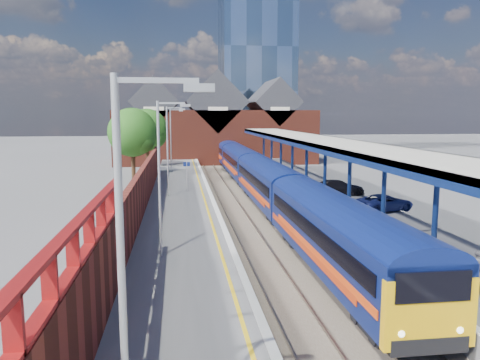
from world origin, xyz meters
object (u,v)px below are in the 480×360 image
object	(u,v)px
lamp_post_b	(162,169)
parked_car_blue	(384,203)
lamp_post_d	(172,136)
lamp_post_c	(169,145)
parked_car_dark	(338,188)
train	(253,169)
lamp_post_a	(131,276)
platform_sign	(187,171)

from	to	relation	value
lamp_post_b	parked_car_blue	xyz separation A→B (m)	(14.32, 8.25, -3.43)
lamp_post_d	lamp_post_c	bearing A→B (deg)	-90.00
parked_car_dark	train	bearing A→B (deg)	26.91
parked_car_blue	lamp_post_c	bearing A→B (deg)	44.53
lamp_post_a	parked_car_dark	distance (m)	31.67
parked_car_blue	parked_car_dark	bearing A→B (deg)	-7.90
lamp_post_c	parked_car_blue	world-z (taller)	lamp_post_c
train	platform_sign	bearing A→B (deg)	-138.29
lamp_post_a	lamp_post_c	xyz separation A→B (m)	(0.00, 30.00, 0.00)
lamp_post_a	platform_sign	world-z (taller)	lamp_post_a
lamp_post_d	platform_sign	world-z (taller)	lamp_post_d
lamp_post_c	platform_sign	xyz separation A→B (m)	(1.36, 2.00, -2.30)
parked_car_dark	parked_car_blue	xyz separation A→B (m)	(1.02, -6.29, -0.06)
train	lamp_post_a	size ratio (longest dim) A/B	9.42
lamp_post_c	platform_sign	world-z (taller)	lamp_post_c
lamp_post_a	parked_car_dark	world-z (taller)	lamp_post_a
train	platform_sign	xyz separation A→B (m)	(-6.49, -5.79, 0.57)
lamp_post_c	lamp_post_d	bearing A→B (deg)	90.00
lamp_post_b	parked_car_blue	size ratio (longest dim) A/B	1.74
train	lamp_post_b	distance (m)	25.21
parked_car_dark	lamp_post_d	bearing A→B (deg)	33.69
lamp_post_b	parked_car_blue	world-z (taller)	lamp_post_b
train	parked_car_blue	distance (m)	16.83
lamp_post_a	platform_sign	distance (m)	32.11
lamp_post_d	parked_car_blue	bearing A→B (deg)	-58.90
train	lamp_post_d	world-z (taller)	lamp_post_d
platform_sign	parked_car_dark	world-z (taller)	platform_sign
lamp_post_a	parked_car_blue	world-z (taller)	lamp_post_a
lamp_post_c	lamp_post_b	bearing A→B (deg)	-90.00
lamp_post_c	lamp_post_d	world-z (taller)	same
train	parked_car_dark	size ratio (longest dim) A/B	15.51
lamp_post_c	parked_car_dark	world-z (taller)	lamp_post_c
lamp_post_a	parked_car_dark	bearing A→B (deg)	65.00
lamp_post_c	platform_sign	bearing A→B (deg)	55.74
train	lamp_post_c	world-z (taller)	lamp_post_c
train	lamp_post_c	distance (m)	11.43
lamp_post_c	platform_sign	size ratio (longest dim) A/B	2.80
lamp_post_b	platform_sign	size ratio (longest dim) A/B	2.80
lamp_post_a	lamp_post_d	world-z (taller)	same
train	lamp_post_a	world-z (taller)	lamp_post_a
lamp_post_b	lamp_post_d	distance (m)	32.00
parked_car_blue	lamp_post_a	bearing A→B (deg)	130.17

